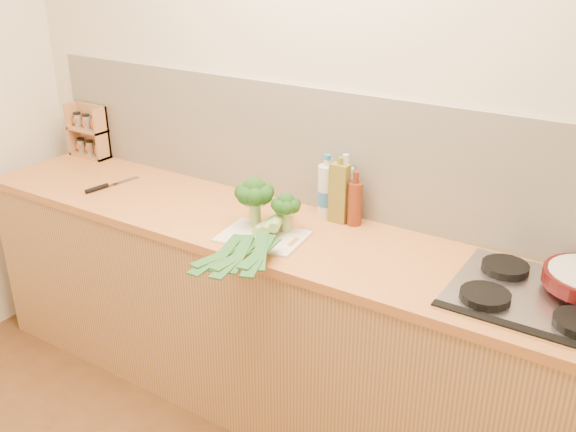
{
  "coord_description": "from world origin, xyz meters",
  "views": [
    {
      "loc": [
        1.32,
        -0.83,
        2.03
      ],
      "look_at": [
        0.07,
        1.1,
        1.02
      ],
      "focal_mm": 40.0,
      "sensor_mm": 36.0,
      "label": 1
    }
  ],
  "objects_px": {
    "chopping_board": "(263,237)",
    "gas_hob": "(539,296)",
    "chefs_knife": "(103,187)",
    "spice_rack": "(90,134)"
  },
  "relations": [
    {
      "from": "gas_hob",
      "to": "chefs_knife",
      "type": "relative_size",
      "value": 1.92
    },
    {
      "from": "gas_hob",
      "to": "spice_rack",
      "type": "distance_m",
      "value": 2.48
    },
    {
      "from": "gas_hob",
      "to": "spice_rack",
      "type": "bearing_deg",
      "value": 174.28
    },
    {
      "from": "chefs_knife",
      "to": "gas_hob",
      "type": "bearing_deg",
      "value": 10.52
    },
    {
      "from": "chopping_board",
      "to": "spice_rack",
      "type": "relative_size",
      "value": 1.17
    },
    {
      "from": "chefs_knife",
      "to": "chopping_board",
      "type": "bearing_deg",
      "value": 6.46
    },
    {
      "from": "chopping_board",
      "to": "gas_hob",
      "type": "bearing_deg",
      "value": -1.46
    },
    {
      "from": "chefs_knife",
      "to": "spice_rack",
      "type": "height_order",
      "value": "spice_rack"
    },
    {
      "from": "gas_hob",
      "to": "chopping_board",
      "type": "xyz_separation_m",
      "value": [
        -1.06,
        -0.11,
        -0.01
      ]
    },
    {
      "from": "chefs_knife",
      "to": "spice_rack",
      "type": "xyz_separation_m",
      "value": [
        -0.44,
        0.32,
        0.12
      ]
    }
  ]
}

